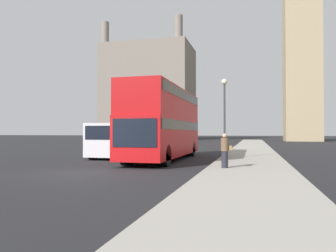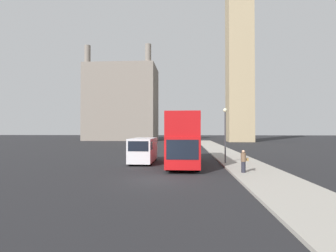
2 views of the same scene
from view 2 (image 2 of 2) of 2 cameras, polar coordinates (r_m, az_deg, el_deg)
ground_plane at (r=16.85m, az=-2.45°, el=-11.51°), size 300.00×300.00×0.00m
sidewalk_strip at (r=17.49m, az=21.21°, el=-10.80°), size 3.88×120.00×0.15m
clock_tower at (r=79.55m, az=15.23°, el=20.72°), size 7.16×7.33×63.20m
building_block_distant at (r=84.68m, az=-9.87°, el=4.89°), size 21.39×14.64×28.34m
red_double_decker_bus at (r=23.64m, az=3.32°, el=-2.40°), size 2.60×10.83×4.48m
white_van at (r=24.96m, az=-5.43°, el=-5.15°), size 2.09×5.43×2.34m
pedestrian at (r=19.12m, az=16.12°, el=-7.38°), size 0.51×0.35×1.57m
street_lamp at (r=24.21m, az=12.33°, el=-0.04°), size 0.36×0.36×4.94m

